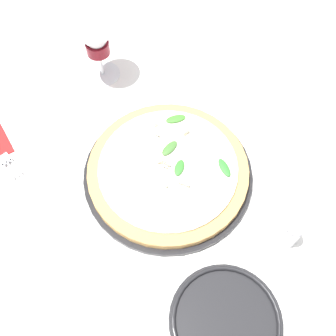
% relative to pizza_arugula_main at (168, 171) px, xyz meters
% --- Properties ---
extents(ground_plane, '(6.00, 6.00, 0.00)m').
position_rel_pizza_arugula_main_xyz_m(ground_plane, '(-0.03, 0.02, -0.02)').
color(ground_plane, white).
extents(pizza_arugula_main, '(0.34, 0.34, 0.05)m').
position_rel_pizza_arugula_main_xyz_m(pizza_arugula_main, '(0.00, 0.00, 0.00)').
color(pizza_arugula_main, black).
rests_on(pizza_arugula_main, ground_plane).
extents(wine_glass, '(0.09, 0.09, 0.14)m').
position_rel_pizza_arugula_main_xyz_m(wine_glass, '(-0.31, 0.01, 0.08)').
color(wine_glass, white).
rests_on(wine_glass, ground_plane).
extents(side_plate_white, '(0.19, 0.19, 0.02)m').
position_rel_pizza_arugula_main_xyz_m(side_plate_white, '(0.29, -0.06, -0.01)').
color(side_plate_white, black).
rests_on(side_plate_white, ground_plane).
extents(shaker_pepper, '(0.03, 0.03, 0.07)m').
position_rel_pizza_arugula_main_xyz_m(shaker_pepper, '(0.23, 0.12, 0.02)').
color(shaker_pepper, silver).
rests_on(shaker_pepper, ground_plane).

